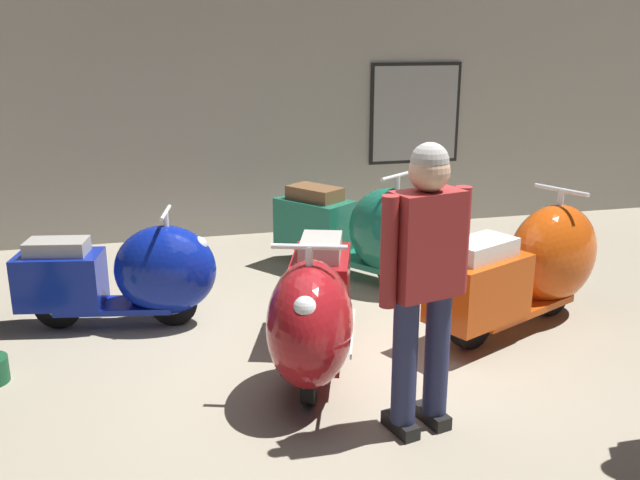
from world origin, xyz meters
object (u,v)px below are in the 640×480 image
object	(u,v)px
scooter_1	(314,312)
scooter_2	(367,231)
scooter_0	(134,275)
scooter_3	(531,266)
visitor_1	(425,271)

from	to	relation	value
scooter_1	scooter_2	size ratio (longest dim) A/B	1.03
scooter_0	scooter_3	world-z (taller)	scooter_3
scooter_0	visitor_1	size ratio (longest dim) A/B	0.94
scooter_0	scooter_3	xyz separation A→B (m)	(3.18, -0.77, 0.06)
scooter_0	scooter_3	size ratio (longest dim) A/B	0.88
scooter_2	scooter_3	xyz separation A→B (m)	(0.98, -1.37, 0.01)
scooter_1	scooter_3	bearing A→B (deg)	122.28
visitor_1	scooter_2	bearing A→B (deg)	-24.79
scooter_2	scooter_3	bearing A→B (deg)	-0.35
scooter_2	scooter_3	distance (m)	1.68
scooter_0	scooter_1	distance (m)	1.75
scooter_0	scooter_1	world-z (taller)	scooter_1
scooter_1	scooter_2	distance (m)	2.09
scooter_3	scooter_0	bearing A→B (deg)	141.70
scooter_1	scooter_3	world-z (taller)	scooter_3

